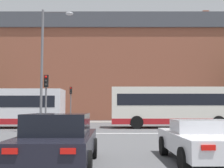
% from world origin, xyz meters
% --- Properties ---
extents(stop_line_strip, '(7.69, 0.30, 0.01)m').
position_xyz_m(stop_line_strip, '(0.00, 15.34, 0.00)').
color(stop_line_strip, silver).
rests_on(stop_line_strip, ground_plane).
extents(far_pavement, '(68.55, 2.50, 0.01)m').
position_xyz_m(far_pavement, '(0.00, 29.77, 0.01)').
color(far_pavement, gray).
rests_on(far_pavement, ground_plane).
extents(brick_civic_building, '(47.50, 14.27, 16.28)m').
position_xyz_m(brick_civic_building, '(0.60, 40.57, 7.22)').
color(brick_civic_building, brown).
rests_on(brick_civic_building, ground_plane).
extents(car_saloon_left, '(2.08, 4.26, 1.46)m').
position_xyz_m(car_saloon_left, '(-2.16, 5.26, 0.74)').
color(car_saloon_left, black).
rests_on(car_saloon_left, ground_plane).
extents(car_roadster_right, '(2.13, 4.28, 1.26)m').
position_xyz_m(car_roadster_right, '(2.07, 5.84, 0.65)').
color(car_roadster_right, silver).
rests_on(car_roadster_right, ground_plane).
extents(bus_crossing_lead, '(10.16, 2.71, 3.26)m').
position_xyz_m(bus_crossing_lead, '(4.40, 20.28, 1.75)').
color(bus_crossing_lead, silver).
rests_on(bus_crossing_lead, ground_plane).
extents(bus_crossing_trailing, '(10.17, 2.67, 3.10)m').
position_xyz_m(bus_crossing_trailing, '(-9.71, 20.10, 1.67)').
color(bus_crossing_trailing, silver).
rests_on(bus_crossing_trailing, ground_plane).
extents(traffic_light_far_right, '(0.26, 0.31, 3.85)m').
position_xyz_m(traffic_light_far_right, '(5.02, 29.35, 2.61)').
color(traffic_light_far_right, slate).
rests_on(traffic_light_far_right, ground_plane).
extents(traffic_light_far_left, '(0.26, 0.31, 3.97)m').
position_xyz_m(traffic_light_far_left, '(-5.29, 28.87, 2.68)').
color(traffic_light_far_left, slate).
rests_on(traffic_light_far_left, ground_plane).
extents(traffic_light_near_left, '(0.26, 0.31, 3.77)m').
position_xyz_m(traffic_light_near_left, '(-4.97, 15.63, 2.56)').
color(traffic_light_near_left, slate).
rests_on(traffic_light_near_left, ground_plane).
extents(street_lamp_junction, '(2.09, 0.36, 8.10)m').
position_xyz_m(street_lamp_junction, '(-4.91, 15.47, 4.87)').
color(street_lamp_junction, slate).
rests_on(street_lamp_junction, ground_plane).
extents(pedestrian_waiting, '(0.45, 0.42, 1.58)m').
position_xyz_m(pedestrian_waiting, '(3.92, 29.70, 0.92)').
color(pedestrian_waiting, '#333851').
rests_on(pedestrian_waiting, ground_plane).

